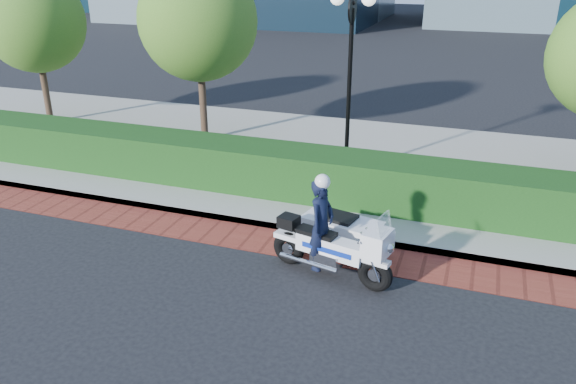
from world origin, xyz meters
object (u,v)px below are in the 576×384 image
(lamppost, at_px, (350,56))
(police_motorcycle, at_px, (335,235))
(tree_a, at_px, (34,22))
(tree_b, at_px, (198,21))

(lamppost, bearing_deg, police_motorcycle, -78.67)
(lamppost, height_order, tree_a, tree_a)
(tree_a, relative_size, police_motorcycle, 2.05)
(lamppost, xyz_separation_m, tree_a, (-10.00, 1.30, 0.26))
(police_motorcycle, bearing_deg, tree_b, 146.90)
(tree_b, xyz_separation_m, police_motorcycle, (5.34, -5.50, -2.81))
(lamppost, height_order, tree_b, tree_b)
(tree_b, height_order, police_motorcycle, tree_b)
(tree_b, bearing_deg, police_motorcycle, -45.85)
(tree_a, distance_m, police_motorcycle, 12.43)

